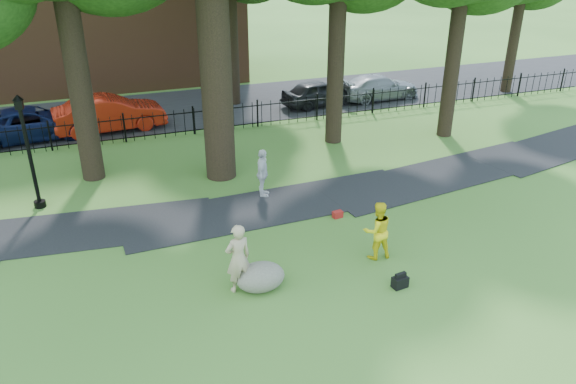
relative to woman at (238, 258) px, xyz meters
name	(u,v)px	position (x,y,z in m)	size (l,w,h in m)	color
ground	(285,274)	(1.34, 0.28, -0.94)	(120.00, 120.00, 0.00)	#375F21
footpath	(273,207)	(2.34, 4.18, -0.94)	(36.00, 2.60, 0.03)	black
street	(179,109)	(1.34, 16.28, -0.94)	(80.00, 7.00, 0.02)	black
iron_fence	(194,121)	(1.34, 12.28, -0.34)	(44.00, 0.04, 1.20)	black
woman	(238,258)	(0.00, 0.00, 0.00)	(0.69, 0.45, 1.89)	tan
man	(377,230)	(4.05, 0.19, -0.09)	(0.83, 0.65, 1.71)	yellow
pedestrian	(263,173)	(2.28, 5.08, -0.09)	(1.01, 0.42, 1.72)	silver
boulder	(260,275)	(0.54, -0.10, -0.57)	(1.28, 0.97, 0.75)	#625F52
lamppost	(30,154)	(-4.98, 6.86, 0.94)	(0.38, 0.38, 3.84)	black
backpack	(400,282)	(3.94, -1.34, -0.79)	(0.41, 0.25, 0.30)	black
red_bag	(338,214)	(4.04, 2.73, -0.84)	(0.32, 0.20, 0.22)	maroon
red_sedan	(110,113)	(-2.12, 14.07, -0.14)	(1.71, 4.90, 1.61)	#AA1D0D
navy_van	(33,123)	(-5.38, 14.14, -0.25)	(2.31, 5.01, 1.39)	#0B143A
grey_car	(319,93)	(8.34, 14.44, -0.28)	(1.58, 3.92, 1.34)	black
silver_car	(379,87)	(11.86, 14.44, -0.29)	(1.83, 4.50, 1.31)	gray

